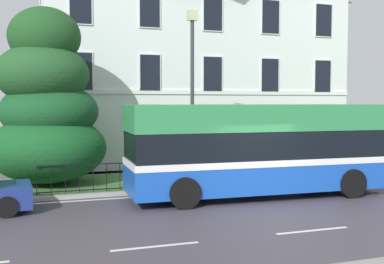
{
  "coord_description": "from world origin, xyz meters",
  "views": [
    {
      "loc": [
        -6.53,
        -11.71,
        3.18
      ],
      "look_at": [
        -0.7,
        5.39,
        2.02
      ],
      "focal_mm": 44.22,
      "sensor_mm": 36.0,
      "label": 1
    }
  ],
  "objects_px": {
    "evergreen_tree": "(47,109)",
    "street_lamp_post": "(192,85)",
    "single_decker_bus": "(258,148)",
    "georgian_townhouse": "(186,59)",
    "litter_bin": "(247,164)"
  },
  "relations": [
    {
      "from": "evergreen_tree",
      "to": "street_lamp_post",
      "type": "bearing_deg",
      "value": -16.31
    },
    {
      "from": "georgian_townhouse",
      "to": "litter_bin",
      "type": "height_order",
      "value": "georgian_townhouse"
    },
    {
      "from": "street_lamp_post",
      "to": "litter_bin",
      "type": "bearing_deg",
      "value": 8.51
    },
    {
      "from": "single_decker_bus",
      "to": "evergreen_tree",
      "type": "bearing_deg",
      "value": 151.29
    },
    {
      "from": "georgian_townhouse",
      "to": "evergreen_tree",
      "type": "bearing_deg",
      "value": -138.71
    },
    {
      "from": "evergreen_tree",
      "to": "litter_bin",
      "type": "distance_m",
      "value": 8.01
    },
    {
      "from": "street_lamp_post",
      "to": "litter_bin",
      "type": "xyz_separation_m",
      "value": [
        2.46,
        0.37,
        -3.11
      ]
    },
    {
      "from": "georgian_townhouse",
      "to": "litter_bin",
      "type": "distance_m",
      "value": 9.15
    },
    {
      "from": "georgian_townhouse",
      "to": "evergreen_tree",
      "type": "xyz_separation_m",
      "value": [
        -7.56,
        -6.64,
        -2.61
      ]
    },
    {
      "from": "georgian_townhouse",
      "to": "single_decker_bus",
      "type": "bearing_deg",
      "value": -94.91
    },
    {
      "from": "street_lamp_post",
      "to": "single_decker_bus",
      "type": "bearing_deg",
      "value": -58.6
    },
    {
      "from": "evergreen_tree",
      "to": "street_lamp_post",
      "type": "relative_size",
      "value": 1.02
    },
    {
      "from": "evergreen_tree",
      "to": "single_decker_bus",
      "type": "xyz_separation_m",
      "value": [
        6.65,
        -3.97,
        -1.29
      ]
    },
    {
      "from": "evergreen_tree",
      "to": "single_decker_bus",
      "type": "relative_size",
      "value": 0.73
    },
    {
      "from": "georgian_townhouse",
      "to": "single_decker_bus",
      "type": "distance_m",
      "value": 11.34
    }
  ]
}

